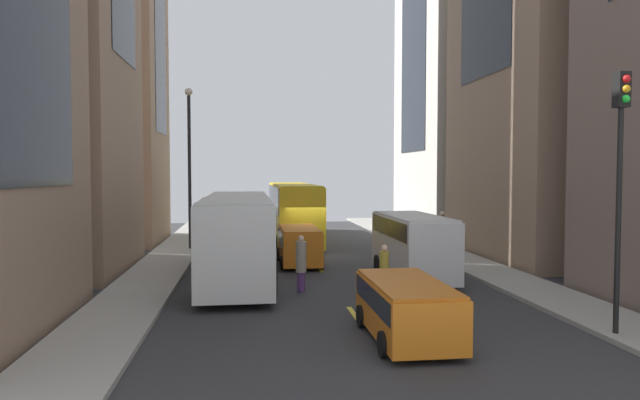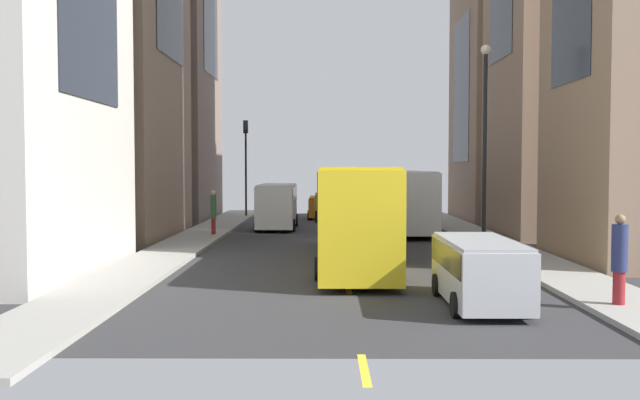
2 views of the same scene
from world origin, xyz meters
TOP-DOWN VIEW (x-y plane):
  - ground_plane at (0.00, 0.00)m, footprint 40.55×40.55m
  - sidewalk_west at (-7.06, 0.00)m, footprint 2.43×44.00m
  - sidewalk_east at (7.06, 0.00)m, footprint 2.43×44.00m
  - lane_stripe_1 at (0.00, -12.60)m, footprint 0.16×2.00m
  - lane_stripe_2 at (0.00, -4.20)m, footprint 0.16×2.00m
  - lane_stripe_3 at (0.00, 4.20)m, footprint 0.16×2.00m
  - lane_stripe_4 at (0.00, 12.60)m, footprint 0.16×2.00m
  - lane_stripe_5 at (0.00, 21.00)m, footprint 0.16×2.00m
  - building_east_2 at (13.30, 9.92)m, footprint 9.74×10.44m
  - city_bus_white at (-3.61, -5.96)m, footprint 2.80×12.02m
  - streetcar_yellow at (-0.33, 7.01)m, footprint 2.70×13.90m
  - delivery_van_white at (3.45, -7.04)m, footprint 2.25×5.91m
  - car_silver_0 at (-3.30, 15.29)m, footprint 1.93×4.55m
  - car_orange_1 at (0.85, -15.25)m, footprint 2.01×4.21m
  - car_orange_2 at (-0.80, -2.97)m, footprint 1.93×4.32m
  - pedestrian_walking_far at (6.38, -2.29)m, footprint 0.29×0.29m
  - pedestrian_crossing_mid at (-1.29, -9.02)m, footprint 0.38×0.38m
  - pedestrian_crossing_near at (1.20, -11.37)m, footprint 0.31×0.31m
  - pedestrian_waiting_curb at (-6.68, 15.79)m, footprint 0.40×0.40m
  - traffic_light_near_corner at (6.24, -15.87)m, footprint 0.32×0.44m
  - streetlamp_near at (-6.34, 2.44)m, footprint 0.44×0.44m

SIDE VIEW (x-z plane):
  - ground_plane at x=0.00m, z-range 0.00..0.00m
  - lane_stripe_1 at x=0.00m, z-range 0.00..0.01m
  - lane_stripe_2 at x=0.00m, z-range 0.00..0.01m
  - lane_stripe_3 at x=0.00m, z-range 0.00..0.01m
  - lane_stripe_4 at x=0.00m, z-range 0.00..0.01m
  - lane_stripe_5 at x=0.00m, z-range 0.00..0.01m
  - sidewalk_west at x=-7.06m, z-range 0.00..0.15m
  - sidewalk_east at x=7.06m, z-range 0.00..0.15m
  - car_orange_1 at x=0.85m, z-range 0.14..1.65m
  - car_silver_0 at x=-3.30m, z-range 0.15..1.87m
  - car_orange_2 at x=-0.80m, z-range 0.16..1.90m
  - pedestrian_crossing_near at x=1.20m, z-range 0.07..2.03m
  - pedestrian_crossing_mid at x=-1.29m, z-range 0.05..2.09m
  - pedestrian_waiting_curb at x=-6.68m, z-range 0.21..2.48m
  - pedestrian_walking_far at x=6.38m, z-range 0.26..2.52m
  - delivery_van_white at x=3.45m, z-range 0.23..2.80m
  - city_bus_white at x=-3.61m, z-range 0.33..3.69m
  - streetcar_yellow at x=-0.33m, z-range 0.33..3.92m
  - traffic_light_near_corner at x=6.24m, z-range 1.39..8.08m
  - streetlamp_near at x=-6.34m, z-range 0.99..9.77m
  - building_east_2 at x=13.30m, z-range 0.00..25.81m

